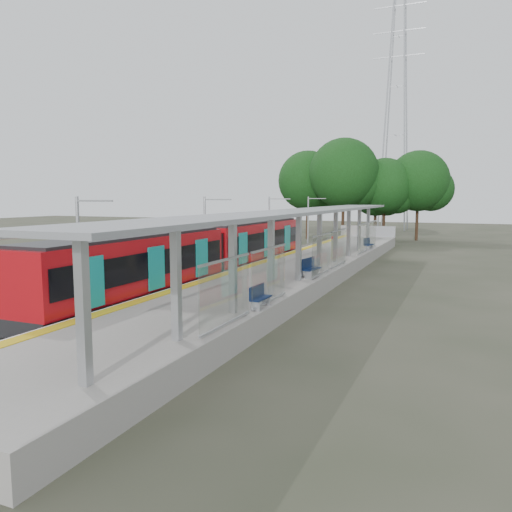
# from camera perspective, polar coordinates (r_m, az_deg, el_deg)

# --- Properties ---
(ground) EXTENTS (200.00, 200.00, 0.00)m
(ground) POSITION_cam_1_polar(r_m,az_deg,el_deg) (15.68, -19.33, -13.67)
(ground) COLOR #474438
(ground) RESTS_ON ground
(trackbed) EXTENTS (3.00, 70.00, 0.24)m
(trackbed) POSITION_cam_1_polar(r_m,az_deg,el_deg) (34.45, -2.38, -2.01)
(trackbed) COLOR #59544C
(trackbed) RESTS_ON ground
(platform) EXTENTS (6.00, 50.00, 1.00)m
(platform) POSITION_cam_1_polar(r_m,az_deg,el_deg) (32.75, 4.76, -1.82)
(platform) COLOR gray
(platform) RESTS_ON ground
(tactile_strip) EXTENTS (0.60, 50.00, 0.02)m
(tactile_strip) POSITION_cam_1_polar(r_m,az_deg,el_deg) (33.55, 0.63, -0.71)
(tactile_strip) COLOR gold
(tactile_strip) RESTS_ON platform
(end_fence) EXTENTS (6.00, 0.10, 1.20)m
(end_fence) POSITION_cam_1_polar(r_m,az_deg,el_deg) (56.77, 12.63, 2.79)
(end_fence) COLOR #9EA0A5
(end_fence) RESTS_ON platform
(train) EXTENTS (2.74, 27.60, 3.62)m
(train) POSITION_cam_1_polar(r_m,az_deg,el_deg) (30.27, -5.98, 0.43)
(train) COLOR black
(train) RESTS_ON ground
(canopy) EXTENTS (3.27, 38.00, 3.66)m
(canopy) POSITION_cam_1_polar(r_m,az_deg,el_deg) (28.29, 5.53, 4.35)
(canopy) COLOR #9EA0A5
(canopy) RESTS_ON platform
(pylon) EXTENTS (8.00, 4.00, 38.00)m
(pylon) POSITION_cam_1_polar(r_m,az_deg,el_deg) (85.61, 15.74, 15.68)
(pylon) COLOR #9EA0A5
(pylon) RESTS_ON ground
(tree_cluster) EXTENTS (20.80, 12.55, 12.40)m
(tree_cluster) POSITION_cam_1_polar(r_m,az_deg,el_deg) (63.36, 11.95, 8.43)
(tree_cluster) COLOR #382316
(tree_cluster) RESTS_ON ground
(catenary_masts) EXTENTS (2.08, 48.16, 5.40)m
(catenary_masts) POSITION_cam_1_polar(r_m,az_deg,el_deg) (34.02, -5.74, 2.58)
(catenary_masts) COLOR #9EA0A5
(catenary_masts) RESTS_ON ground
(bench_near) EXTENTS (0.45, 1.36, 0.92)m
(bench_near) POSITION_cam_1_polar(r_m,az_deg,el_deg) (19.74, 0.35, -4.60)
(bench_near) COLOR #0F214C
(bench_near) RESTS_ON platform
(bench_mid) EXTENTS (0.66, 1.62, 1.08)m
(bench_mid) POSITION_cam_1_polar(r_m,az_deg,el_deg) (27.38, 6.21, -1.27)
(bench_mid) COLOR #0F214C
(bench_mid) RESTS_ON platform
(bench_far) EXTENTS (0.66, 1.51, 1.00)m
(bench_far) POSITION_cam_1_polar(r_m,az_deg,el_deg) (42.40, 12.68, 1.39)
(bench_far) COLOR #0F214C
(bench_far) RESTS_ON platform
(info_pillar_near) EXTENTS (0.37, 0.37, 1.65)m
(info_pillar_near) POSITION_cam_1_polar(r_m,az_deg,el_deg) (25.04, 1.70, -1.64)
(info_pillar_near) COLOR beige
(info_pillar_near) RESTS_ON platform
(info_pillar_far) EXTENTS (0.36, 0.36, 1.61)m
(info_pillar_far) POSITION_cam_1_polar(r_m,az_deg,el_deg) (35.84, 8.83, 0.80)
(info_pillar_far) COLOR beige
(info_pillar_far) RESTS_ON platform
(litter_bin) EXTENTS (0.48, 0.48, 0.85)m
(litter_bin) POSITION_cam_1_polar(r_m,az_deg,el_deg) (27.64, 5.01, -1.47)
(litter_bin) COLOR #9EA0A5
(litter_bin) RESTS_ON platform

